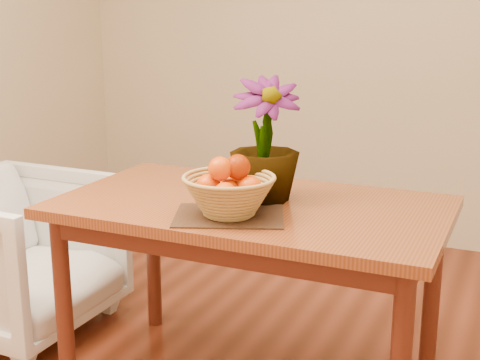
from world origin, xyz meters
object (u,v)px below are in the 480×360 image
at_px(table, 251,225).
at_px(potted_plant, 265,140).
at_px(wicker_basket, 229,197).
at_px(armchair, 16,247).

relative_size(table, potted_plant, 3.12).
distance_m(wicker_basket, armchair, 1.27).
xyz_separation_m(table, armchair, (-1.17, 0.05, -0.27)).
distance_m(table, armchair, 1.20).
distance_m(table, potted_plant, 0.32).
relative_size(table, armchair, 1.80).
bearing_deg(wicker_basket, table, 90.60).
bearing_deg(potted_plant, table, -159.95).
distance_m(wicker_basket, potted_plant, 0.28).
bearing_deg(table, wicker_basket, -89.40).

